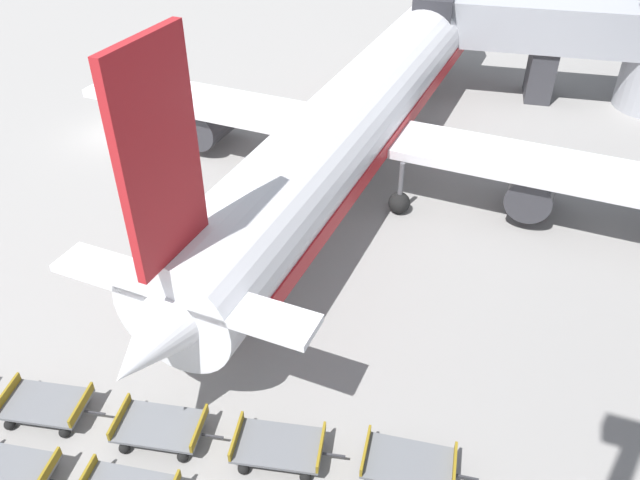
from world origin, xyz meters
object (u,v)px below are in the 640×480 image
Objects in this scene: baggage_dolly_row_mid_a_col_d at (160,428)px; baggage_dolly_row_mid_a_col_f at (409,465)px; airplane at (364,110)px; baggage_dolly_row_mid_a_col_c at (46,405)px; baggage_dolly_row_mid_a_col_e at (279,447)px; baggage_dolly_row_near_col_c at (7,472)px.

baggage_dolly_row_mid_a_col_f is (7.59, 1.45, 0.00)m from baggage_dolly_row_mid_a_col_d.
airplane is 11.31× the size of baggage_dolly_row_mid_a_col_d.
baggage_dolly_row_mid_a_col_c is 1.00× the size of baggage_dolly_row_mid_a_col_e.
baggage_dolly_row_near_col_c is 1.00× the size of baggage_dolly_row_mid_a_col_c.
baggage_dolly_row_near_col_c is at bearing -138.83° from baggage_dolly_row_mid_a_col_d.
baggage_dolly_row_mid_a_col_f is at bearing 10.83° from baggage_dolly_row_mid_a_col_d.
baggage_dolly_row_mid_a_col_e and baggage_dolly_row_mid_a_col_f have the same top height.
baggage_dolly_row_mid_a_col_f is (11.55, 2.00, 0.00)m from baggage_dolly_row_mid_a_col_c.
baggage_dolly_row_mid_a_col_c is (-4.78, -18.82, -3.07)m from airplane.
airplane is at bearing 75.74° from baggage_dolly_row_mid_a_col_c.
baggage_dolly_row_mid_a_col_c is at bearing -172.09° from baggage_dolly_row_mid_a_col_d.
baggage_dolly_row_near_col_c is 7.94m from baggage_dolly_row_mid_a_col_e.
baggage_dolly_row_mid_a_col_f is (3.84, 0.79, 0.00)m from baggage_dolly_row_mid_a_col_e.
airplane is 11.31× the size of baggage_dolly_row_mid_a_col_e.
airplane is 19.66m from baggage_dolly_row_mid_a_col_c.
baggage_dolly_row_mid_a_col_c is (-0.62, 2.37, 0.00)m from baggage_dolly_row_near_col_c.
baggage_dolly_row_near_col_c is at bearing -101.12° from airplane.
baggage_dolly_row_mid_a_col_d is 3.80m from baggage_dolly_row_mid_a_col_e.
baggage_dolly_row_mid_a_col_e is (7.09, 3.58, 0.00)m from baggage_dolly_row_near_col_c.
baggage_dolly_row_near_col_c and baggage_dolly_row_mid_a_col_c have the same top height.
airplane is 18.55m from baggage_dolly_row_mid_a_col_d.
baggage_dolly_row_mid_a_col_c is at bearing -171.09° from baggage_dolly_row_mid_a_col_e.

